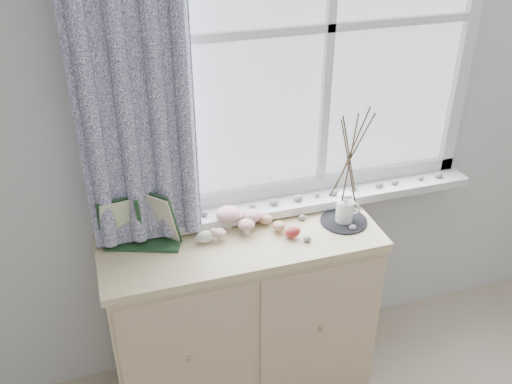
% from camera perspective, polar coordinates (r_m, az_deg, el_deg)
% --- Properties ---
extents(sideboard, '(1.20, 0.45, 0.85)m').
position_cam_1_polar(sideboard, '(2.69, -1.33, -12.15)').
color(sideboard, beige).
rests_on(sideboard, ground).
extents(botanical_book, '(0.38, 0.24, 0.25)m').
position_cam_1_polar(botanical_book, '(2.33, -11.42, -3.17)').
color(botanical_book, '#1D3C20').
rests_on(botanical_book, sideboard).
extents(toadstool_cluster, '(0.23, 0.16, 0.10)m').
position_cam_1_polar(toadstool_cluster, '(2.45, -1.95, -2.63)').
color(toadstool_cluster, beige).
rests_on(toadstool_cluster, sideboard).
extents(wooden_eggs, '(0.14, 0.17, 0.07)m').
position_cam_1_polar(wooden_eggs, '(2.46, 2.29, -3.38)').
color(wooden_eggs, tan).
rests_on(wooden_eggs, sideboard).
extents(songbird_figurine, '(0.12, 0.06, 0.06)m').
position_cam_1_polar(songbird_figurine, '(2.39, -5.10, -4.43)').
color(songbird_figurine, silver).
rests_on(songbird_figurine, sideboard).
extents(crocheted_doily, '(0.21, 0.21, 0.01)m').
position_cam_1_polar(crocheted_doily, '(2.56, 8.77, -2.88)').
color(crocheted_doily, black).
rests_on(crocheted_doily, sideboard).
extents(twig_pitcher, '(0.27, 0.27, 0.59)m').
position_cam_1_polar(twig_pitcher, '(2.39, 9.39, 3.80)').
color(twig_pitcher, white).
rests_on(twig_pitcher, crocheted_doily).
extents(sideboard_pebbles, '(0.33, 0.23, 0.02)m').
position_cam_1_polar(sideboard_pebbles, '(2.50, 5.30, -3.31)').
color(sideboard_pebbles, '#949497').
rests_on(sideboard_pebbles, sideboard).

